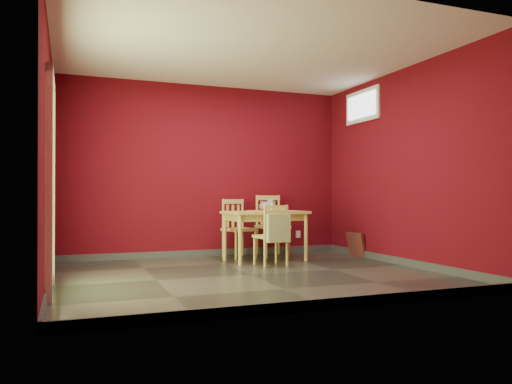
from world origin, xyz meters
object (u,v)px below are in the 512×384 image
object	(u,v)px
cat	(266,204)
tote_bag	(278,228)
chair_far_right	(272,225)
chair_far_left	(238,227)
dining_table	(265,217)
chair_near	(272,235)
picture_frame	(356,244)

from	to	relation	value
cat	tote_bag	bearing A→B (deg)	-86.38
chair_far_right	tote_bag	bearing A→B (deg)	-108.91
chair_far_left	cat	bearing A→B (deg)	-63.80
tote_bag	dining_table	bearing A→B (deg)	81.91
chair_far_left	chair_far_right	distance (m)	0.59
chair_far_left	cat	size ratio (longest dim) A/B	2.30
chair_far_left	dining_table	bearing A→B (deg)	-66.96
chair_far_right	cat	world-z (taller)	chair_far_right
dining_table	cat	bearing A→B (deg)	36.52
chair_near	picture_frame	world-z (taller)	chair_near
dining_table	chair_far_right	distance (m)	0.70
cat	chair_far_left	bearing A→B (deg)	129.72
dining_table	picture_frame	bearing A→B (deg)	0.21
chair_near	cat	size ratio (longest dim) A/B	2.12
chair_far_right	tote_bag	distance (m)	1.39
dining_table	chair_far_right	xyz separation A→B (m)	(0.35, 0.59, -0.15)
chair_far_right	tote_bag	size ratio (longest dim) A/B	2.19
dining_table	picture_frame	size ratio (longest dim) A/B	3.16
chair_far_left	picture_frame	xyz separation A→B (m)	(1.78, -0.55, -0.27)
chair_far_right	chair_near	world-z (taller)	chair_far_right
cat	picture_frame	world-z (taller)	cat
dining_table	tote_bag	bearing A→B (deg)	-98.09
cat	picture_frame	xyz separation A→B (m)	(1.51, -0.01, -0.64)
dining_table	chair_far_right	bearing A→B (deg)	59.56
chair_far_left	tote_bag	world-z (taller)	chair_far_left
dining_table	cat	xyz separation A→B (m)	(0.03, 0.02, 0.19)
chair_far_left	cat	world-z (taller)	cat
chair_far_left	chair_far_right	world-z (taller)	chair_far_right
cat	picture_frame	distance (m)	1.64
chair_far_left	tote_bag	size ratio (longest dim) A/B	2.06
chair_far_right	picture_frame	bearing A→B (deg)	-26.13
tote_bag	cat	world-z (taller)	cat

